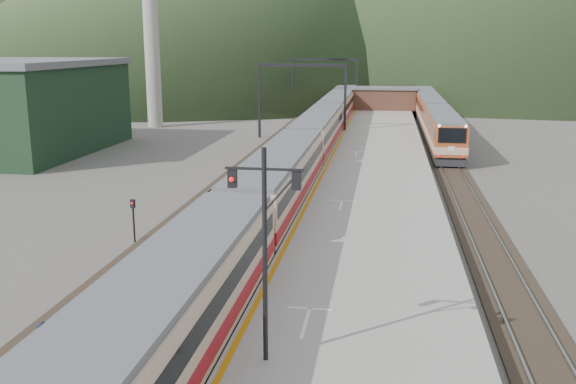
% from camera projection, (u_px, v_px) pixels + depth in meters
% --- Properties ---
extents(track_main, '(2.60, 200.00, 0.23)m').
position_uv_depth(track_main, '(311.00, 163.00, 54.79)').
color(track_main, black).
rests_on(track_main, ground).
extents(track_far, '(2.60, 200.00, 0.23)m').
position_uv_depth(track_far, '(254.00, 162.00, 55.54)').
color(track_far, black).
rests_on(track_far, ground).
extents(track_second, '(2.60, 200.00, 0.23)m').
position_uv_depth(track_second, '(449.00, 167.00, 53.09)').
color(track_second, black).
rests_on(track_second, ground).
extents(platform, '(8.00, 100.00, 1.00)m').
position_uv_depth(platform, '(377.00, 164.00, 51.94)').
color(platform, gray).
rests_on(platform, ground).
extents(gantry_near, '(9.55, 0.25, 8.00)m').
position_uv_depth(gantry_near, '(302.00, 86.00, 68.41)').
color(gantry_near, black).
rests_on(gantry_near, ground).
extents(gantry_far, '(9.55, 0.25, 8.00)m').
position_uv_depth(gantry_far, '(325.00, 75.00, 92.48)').
color(gantry_far, black).
rests_on(gantry_far, ground).
extents(warehouse, '(14.50, 20.50, 8.60)m').
position_uv_depth(warehouse, '(17.00, 106.00, 59.91)').
color(warehouse, black).
rests_on(warehouse, ground).
extents(smokestack, '(1.80, 1.80, 30.00)m').
position_uv_depth(smokestack, '(150.00, 1.00, 75.86)').
color(smokestack, '#9E998E').
rests_on(smokestack, ground).
extents(station_shed, '(9.40, 4.40, 3.10)m').
position_uv_depth(station_shed, '(383.00, 98.00, 89.98)').
color(station_shed, '#503023').
rests_on(station_shed, platform).
extents(main_train, '(3.09, 105.99, 3.78)m').
position_uv_depth(main_train, '(318.00, 132.00, 59.14)').
color(main_train, tan).
rests_on(main_train, track_main).
extents(second_train, '(2.69, 55.19, 3.28)m').
position_uv_depth(second_train, '(430.00, 112.00, 78.43)').
color(second_train, '#A24521').
rests_on(second_train, track_second).
extents(signal_mast, '(2.20, 0.20, 6.30)m').
position_uv_depth(signal_mast, '(265.00, 233.00, 17.98)').
color(signal_mast, black).
rests_on(signal_mast, platform).
extents(short_signal_a, '(0.24, 0.19, 2.27)m').
position_uv_depth(short_signal_a, '(65.00, 349.00, 18.47)').
color(short_signal_a, black).
rests_on(short_signal_a, ground).
extents(short_signal_b, '(0.26, 0.23, 2.27)m').
position_uv_depth(short_signal_b, '(268.00, 155.00, 50.59)').
color(short_signal_b, black).
rests_on(short_signal_b, ground).
extents(short_signal_c, '(0.24, 0.19, 2.27)m').
position_uv_depth(short_signal_c, '(133.00, 215.00, 32.97)').
color(short_signal_c, black).
rests_on(short_signal_c, ground).
extents(worker, '(0.72, 0.58, 1.73)m').
position_uv_depth(worker, '(44.00, 347.00, 19.91)').
color(worker, black).
rests_on(worker, ground).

